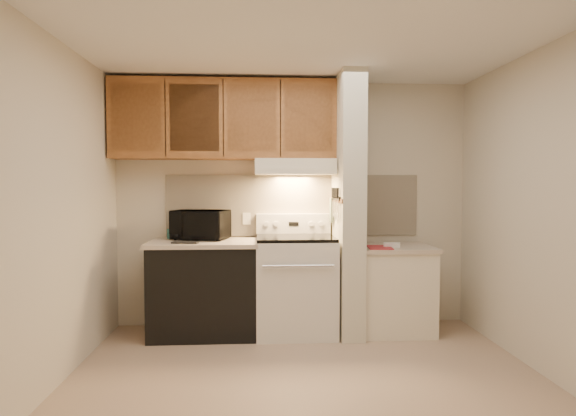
{
  "coord_description": "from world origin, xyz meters",
  "views": [
    {
      "loc": [
        -0.35,
        -3.47,
        1.45
      ],
      "look_at": [
        -0.1,
        0.75,
        1.24
      ],
      "focal_mm": 30.0,
      "sensor_mm": 36.0,
      "label": 1
    }
  ],
  "objects": [
    {
      "name": "knife_blade_d",
      "position": [
        0.38,
        1.17,
        1.22
      ],
      "size": [
        0.01,
        0.04,
        0.16
      ],
      "primitive_type": "cube",
      "color": "silver",
      "rests_on": "knife_strip"
    },
    {
      "name": "pillar_trim",
      "position": [
        0.39,
        1.15,
        1.3
      ],
      "size": [
        0.01,
        0.7,
        0.04
      ],
      "primitive_type": "cube",
      "color": "#985E30",
      "rests_on": "partition_pillar"
    },
    {
      "name": "knife_blade_c",
      "position": [
        0.38,
        1.1,
        1.2
      ],
      "size": [
        0.01,
        0.04,
        0.2
      ],
      "primitive_type": "cube",
      "color": "silver",
      "rests_on": "knife_strip"
    },
    {
      "name": "cab_gap_a",
      "position": [
        -1.23,
        1.16,
        2.08
      ],
      "size": [
        0.01,
        0.01,
        0.73
      ],
      "primitive_type": "cube",
      "color": "black",
      "rests_on": "upper_cabinets"
    },
    {
      "name": "knife_strip",
      "position": [
        0.39,
        1.1,
        1.32
      ],
      "size": [
        0.02,
        0.42,
        0.04
      ],
      "primitive_type": "cube",
      "color": "black",
      "rests_on": "partition_pillar"
    },
    {
      "name": "cab_door_b",
      "position": [
        -0.96,
        1.17,
        2.08
      ],
      "size": [
        0.46,
        0.01,
        0.63
      ],
      "primitive_type": "cube",
      "color": "#985E30",
      "rests_on": "upper_cabinets"
    },
    {
      "name": "oven_mitt",
      "position": [
        0.38,
        1.32,
        1.19
      ],
      "size": [
        0.03,
        0.1,
        0.25
      ],
      "primitive_type": "cube",
      "color": "slate",
      "rests_on": "partition_pillar"
    },
    {
      "name": "backsplash",
      "position": [
        0.0,
        1.49,
        1.24
      ],
      "size": [
        2.6,
        0.02,
        0.63
      ],
      "primitive_type": "cube",
      "color": "#FFEDCE",
      "rests_on": "wall_back"
    },
    {
      "name": "upper_cabinets",
      "position": [
        -0.69,
        1.32,
        2.08
      ],
      "size": [
        2.18,
        0.33,
        0.77
      ],
      "primitive_type": "cube",
      "color": "#985E30",
      "rests_on": "wall_back"
    },
    {
      "name": "microwave",
      "position": [
        -0.93,
        1.31,
        1.05
      ],
      "size": [
        0.59,
        0.47,
        0.29
      ],
      "primitive_type": "imported",
      "rotation": [
        0.0,
        0.0,
        -0.26
      ],
      "color": "black",
      "rests_on": "left_countertop"
    },
    {
      "name": "cab_door_c",
      "position": [
        -0.42,
        1.17,
        2.08
      ],
      "size": [
        0.46,
        0.01,
        0.63
      ],
      "primitive_type": "cube",
      "color": "#985E30",
      "rests_on": "upper_cabinets"
    },
    {
      "name": "wall_left",
      "position": [
        -1.8,
        0.0,
        1.25
      ],
      "size": [
        0.02,
        3.0,
        2.5
      ],
      "primitive_type": "cube",
      "color": "beige",
      "rests_on": "floor"
    },
    {
      "name": "cab_door_a",
      "position": [
        -1.51,
        1.17,
        2.08
      ],
      "size": [
        0.46,
        0.01,
        0.63
      ],
      "primitive_type": "cube",
      "color": "#985E30",
      "rests_on": "upper_cabinets"
    },
    {
      "name": "white_box",
      "position": [
        0.92,
        1.05,
        0.87
      ],
      "size": [
        0.18,
        0.14,
        0.04
      ],
      "primitive_type": "cube",
      "rotation": [
        0.0,
        0.0,
        -0.27
      ],
      "color": "white",
      "rests_on": "right_countertop"
    },
    {
      "name": "ceiling",
      "position": [
        0.0,
        0.0,
        2.5
      ],
      "size": [
        3.6,
        3.6,
        0.0
      ],
      "primitive_type": "plane",
      "rotation": [
        3.14,
        0.0,
        0.0
      ],
      "color": "white",
      "rests_on": "wall_back"
    },
    {
      "name": "outlet",
      "position": [
        -0.48,
        1.48,
        1.1
      ],
      "size": [
        0.08,
        0.01,
        0.12
      ],
      "primitive_type": "cube",
      "color": "#F0E6CE",
      "rests_on": "backsplash"
    },
    {
      "name": "left_countertop",
      "position": [
        -0.88,
        1.17,
        0.89
      ],
      "size": [
        1.04,
        0.67,
        0.04
      ],
      "primitive_type": "cube",
      "color": "beige",
      "rests_on": "dishwasher_front"
    },
    {
      "name": "cab_gap_c",
      "position": [
        -0.14,
        1.16,
        2.08
      ],
      "size": [
        0.01,
        0.01,
        0.73
      ],
      "primitive_type": "cube",
      "color": "black",
      "rests_on": "upper_cabinets"
    },
    {
      "name": "knife_handle_e",
      "position": [
        0.38,
        1.25,
        1.37
      ],
      "size": [
        0.02,
        0.02,
        0.1
      ],
      "primitive_type": "cylinder",
      "color": "black",
      "rests_on": "knife_strip"
    },
    {
      "name": "cab_door_d",
      "position": [
        0.13,
        1.17,
        2.08
      ],
      "size": [
        0.46,
        0.01,
        0.63
      ],
      "primitive_type": "cube",
      "color": "#985E30",
      "rests_on": "upper_cabinets"
    },
    {
      "name": "knife_blade_a",
      "position": [
        0.38,
        0.94,
        1.22
      ],
      "size": [
        0.01,
        0.03,
        0.16
      ],
      "primitive_type": "cube",
      "color": "silver",
      "rests_on": "knife_strip"
    },
    {
      "name": "dishwasher_front",
      "position": [
        -0.88,
        1.17,
        0.43
      ],
      "size": [
        1.0,
        0.63,
        0.87
      ],
      "primitive_type": "cube",
      "color": "black",
      "rests_on": "floor"
    },
    {
      "name": "wall_back",
      "position": [
        0.0,
        1.5,
        1.25
      ],
      "size": [
        3.6,
        2.5,
        0.02
      ],
      "primitive_type": "cube",
      "rotation": [
        1.57,
        0.0,
        0.0
      ],
      "color": "beige",
      "rests_on": "floor"
    },
    {
      "name": "oven_handle",
      "position": [
        0.0,
        0.8,
        0.72
      ],
      "size": [
        0.65,
        0.02,
        0.02
      ],
      "primitive_type": "cylinder",
      "rotation": [
        0.0,
        1.57,
        0.0
      ],
      "color": "silver",
      "rests_on": "range_body"
    },
    {
      "name": "floor",
      "position": [
        0.0,
        0.0,
        0.0
      ],
      "size": [
        3.6,
        3.6,
        0.0
      ],
      "primitive_type": "plane",
      "color": "tan",
      "rests_on": "ground"
    },
    {
      "name": "cooktop",
      "position": [
        0.0,
        1.16,
        0.94
      ],
      "size": [
        0.74,
        0.64,
        0.03
      ],
      "primitive_type": "cube",
      "color": "black",
      "rests_on": "range_body"
    },
    {
      "name": "range_hood",
      "position": [
        0.0,
        1.28,
        1.62
      ],
      "size": [
        0.78,
        0.44,
        0.15
      ],
      "primitive_type": "cube",
      "color": "#F0E6CE",
      "rests_on": "upper_cabinets"
    },
    {
      "name": "cab_gap_b",
      "position": [
        -0.69,
        1.16,
        2.08
      ],
      "size": [
        0.01,
        0.01,
        0.73
      ],
      "primitive_type": "cube",
      "color": "black",
      "rests_on": "upper_cabinets"
    },
    {
      "name": "right_cab_base",
      "position": [
        0.97,
        1.15,
        0.4
      ],
      "size": [
        0.7,
        0.6,
        0.81
      ],
      "primitive_type": "cube",
      "color": "#F0E6CE",
      "rests_on": "floor"
    },
    {
      "name": "knife_handle_d",
      "position": [
        0.38,
        1.17,
        1.37
      ],
      "size": [
        0.02,
        0.02,
        0.1
      ],
      "primitive_type": "cylinder",
      "color": "black",
      "rests_on": "knife_strip"
    },
    {
      "name": "knife_handle_b",
      "position": [
        0.38,
        1.01,
        1.37
      ],
      "size": [
        0.02,
        0.02,
        0.1
      ],
      "primitive_type": "cylinder",
      "color": "black",
      "rests_on": "knife_strip"
    },
    {
      "name": "wall_right",
      "position": [
        1.8,
        0.0,
        1.25
      ],
      "size": [
        0.02,
        3.0,
        2.5
      ],
      "primitive_type": "cube",
      "color": "beige",
      "rests_on": "floor"
    },
    {
      "name": "partition_pillar",
      "position": [
        0.51,
        1.15,
        1.25
      ],
      "size": [
        0.22,
        0.7,
        2.5
      ],
      "primitive_type": "cube",
      "color": "beige",
      "rests_on": "floor"
    },
    {
      "name": "red_folder",
      "position": [
        0.79,
        1.0,
        0.85
      ],
      "size": [
        0.25,
        0.32,
        0.01
      ],
      "primitive_type": "cube",
      "rotation": [
        0.0,
        0.0,
        -0.1
      ],
      "color": "#A2282F",
      "rests_on": "right_countertop"
    },
    {
      "name": "right_countertop",
      "position": [
        0.97,
        1.15,
        0.83
      ],
      "size": [
        0.74,
        0.64,
        0.04
      ],
      "primitive_type": "cube",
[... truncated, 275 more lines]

